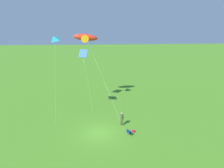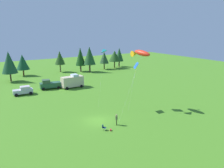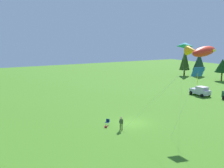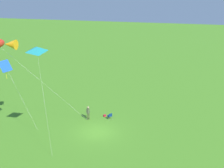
% 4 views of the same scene
% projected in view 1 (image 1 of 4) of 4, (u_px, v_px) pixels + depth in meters
% --- Properties ---
extents(ground_plane, '(160.00, 160.00, 0.00)m').
position_uv_depth(ground_plane, '(99.00, 133.00, 25.84)').
color(ground_plane, '#437E20').
extents(person_kite_flyer, '(0.48, 0.54, 1.74)m').
position_uv_depth(person_kite_flyer, '(122.00, 118.00, 27.39)').
color(person_kite_flyer, '#424F27').
rests_on(person_kite_flyer, ground).
extents(folding_chair, '(0.68, 0.68, 0.82)m').
position_uv_depth(folding_chair, '(129.00, 132.00, 25.13)').
color(folding_chair, navy).
rests_on(folding_chair, ground).
extents(backpack_on_grass, '(0.36, 0.39, 0.22)m').
position_uv_depth(backpack_on_grass, '(134.00, 131.00, 26.05)').
color(backpack_on_grass, '#B6152B').
rests_on(backpack_on_grass, ground).
extents(kite_large_fish, '(9.22, 6.58, 10.87)m').
position_uv_depth(kite_large_fish, '(86.00, 38.00, 31.90)').
color(kite_large_fish, red).
rests_on(kite_large_fish, ground).
extents(kite_diamond_blue, '(2.97, 1.94, 8.49)m').
position_uv_depth(kite_diamond_blue, '(83.00, 54.00, 32.01)').
color(kite_diamond_blue, blue).
rests_on(kite_diamond_blue, ground).
extents(kite_delta_teal, '(1.86, 1.77, 11.12)m').
position_uv_depth(kite_delta_teal, '(54.00, 38.00, 26.09)').
color(kite_delta_teal, teal).
rests_on(kite_delta_teal, ground).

